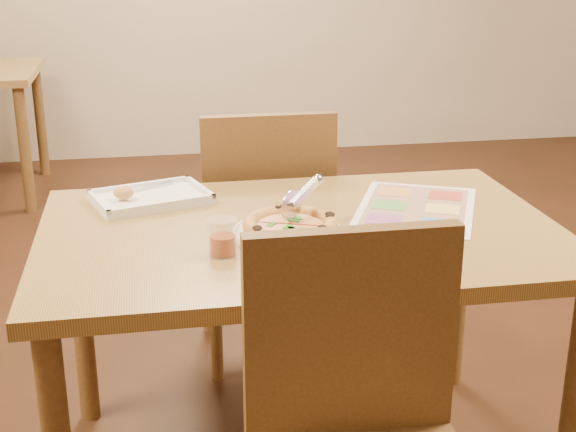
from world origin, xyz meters
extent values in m
cube|color=olive|center=(0.00, 0.00, 0.70)|extent=(1.30, 0.85, 0.04)
cylinder|color=brown|center=(-0.59, 0.36, 0.34)|extent=(0.06, 0.06, 0.68)
cylinder|color=brown|center=(0.59, -0.36, 0.34)|extent=(0.06, 0.06, 0.68)
cylinder|color=brown|center=(0.59, 0.36, 0.34)|extent=(0.06, 0.06, 0.68)
cube|color=brown|center=(0.00, -0.51, 0.68)|extent=(0.42, 0.04, 0.45)
cube|color=brown|center=(0.00, 0.70, 0.45)|extent=(0.42, 0.42, 0.04)
cube|color=brown|center=(0.00, 0.51, 0.68)|extent=(0.42, 0.04, 0.45)
cylinder|color=brown|center=(-1.01, 2.43, 0.34)|extent=(0.06, 0.06, 0.68)
cylinder|color=brown|center=(-1.01, 3.17, 0.34)|extent=(0.06, 0.06, 0.68)
cylinder|color=white|center=(-0.04, -0.05, 0.73)|extent=(0.34, 0.34, 0.01)
cylinder|color=gold|center=(-0.04, -0.06, 0.74)|extent=(0.23, 0.23, 0.01)
cylinder|color=#DBB477|center=(-0.04, -0.06, 0.75)|extent=(0.19, 0.19, 0.01)
torus|color=gold|center=(-0.04, -0.06, 0.75)|extent=(0.23, 0.23, 0.04)
cylinder|color=silver|center=(-0.03, -0.03, 0.79)|extent=(0.06, 0.06, 0.08)
cube|color=silver|center=(0.01, 0.00, 0.81)|extent=(0.10, 0.09, 0.06)
cube|color=silver|center=(-0.37, 0.27, 0.73)|extent=(0.35, 0.29, 0.02)
cube|color=silver|center=(-0.37, 0.27, 0.74)|extent=(0.14, 0.08, 0.00)
ellipsoid|color=#D38E4C|center=(-0.44, 0.24, 0.76)|extent=(0.06, 0.05, 0.04)
cylinder|color=maroon|center=(-0.21, -0.15, 0.74)|extent=(0.06, 0.06, 0.04)
cylinder|color=white|center=(-0.21, -0.15, 0.76)|extent=(0.07, 0.07, 0.09)
cube|color=white|center=(0.33, 0.09, 0.72)|extent=(0.45, 0.51, 0.00)
camera|label=1|loc=(-0.36, -1.86, 1.41)|focal=50.00mm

